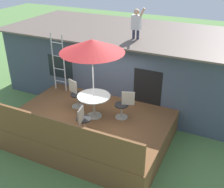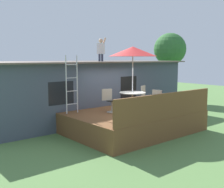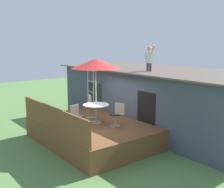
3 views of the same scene
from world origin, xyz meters
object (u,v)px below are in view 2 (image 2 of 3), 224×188
object	(u,v)px
step_ladder	(72,84)
patio_chair_left	(110,101)
patio_chair_right	(142,97)
patio_table	(132,96)
person_figure	(101,48)
patio_umbrella	(133,51)
backyard_tree	(170,50)
patio_chair_near	(154,102)

from	to	relation	value
step_ladder	patio_chair_left	xyz separation A→B (m)	(1.21, -0.82, -0.64)
step_ladder	patio_chair_right	bearing A→B (deg)	-15.16
patio_table	person_figure	xyz separation A→B (m)	(0.37, 2.52, 1.96)
patio_umbrella	backyard_tree	xyz separation A→B (m)	(7.39, 4.11, 0.29)
patio_table	step_ladder	distance (m)	2.44
patio_table	patio_chair_right	distance (m)	0.95
patio_chair_near	backyard_tree	xyz separation A→B (m)	(7.21, 5.09, 2.18)
person_figure	patio_chair_right	distance (m)	3.07
patio_table	patio_chair_left	size ratio (longest dim) A/B	1.13
person_figure	patio_chair_left	distance (m)	3.28
step_ladder	patio_chair_right	distance (m)	3.15
person_figure	patio_chair_near	xyz separation A→B (m)	(-0.20, -3.50, -2.09)
patio_chair_left	patio_chair_right	bearing A→B (deg)	20.45
patio_chair_right	step_ladder	bearing A→B (deg)	-35.97
patio_umbrella	backyard_tree	bearing A→B (deg)	29.07
patio_umbrella	backyard_tree	distance (m)	8.46
patio_chair_left	backyard_tree	distance (m)	9.35
patio_umbrella	patio_chair_left	distance (m)	2.11
patio_table	person_figure	bearing A→B (deg)	81.61
person_figure	patio_chair_near	distance (m)	4.08
person_figure	backyard_tree	distance (m)	7.20
patio_chair_left	patio_chair_right	distance (m)	1.77
patio_umbrella	patio_chair_near	distance (m)	2.14
patio_chair_near	step_ladder	bearing A→B (deg)	36.74
patio_umbrella	patio_chair_right	world-z (taller)	patio_umbrella
step_ladder	patio_chair_left	world-z (taller)	step_ladder
patio_chair_right	patio_chair_near	xyz separation A→B (m)	(-0.71, -1.32, 0.00)
person_figure	patio_chair_near	world-z (taller)	person_figure
person_figure	patio_table	bearing A→B (deg)	-98.39
person_figure	patio_chair_left	bearing A→B (deg)	-119.75
patio_table	backyard_tree	xyz separation A→B (m)	(7.39, 4.11, 2.05)
backyard_tree	patio_umbrella	bearing A→B (deg)	-150.93
patio_chair_left	backyard_tree	world-z (taller)	backyard_tree
step_ladder	person_figure	world-z (taller)	person_figure
patio_chair_near	patio_chair_right	bearing A→B (deg)	-38.33
patio_umbrella	patio_table	bearing A→B (deg)	147.99
step_ladder	person_figure	bearing A→B (deg)	29.26
patio_table	patio_chair_left	world-z (taller)	patio_chair_left
patio_chair_right	backyard_tree	world-z (taller)	backyard_tree
patio_table	person_figure	world-z (taller)	person_figure
patio_table	step_ladder	size ratio (longest dim) A/B	0.47
step_ladder	backyard_tree	xyz separation A→B (m)	(9.48, 2.97, 1.53)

